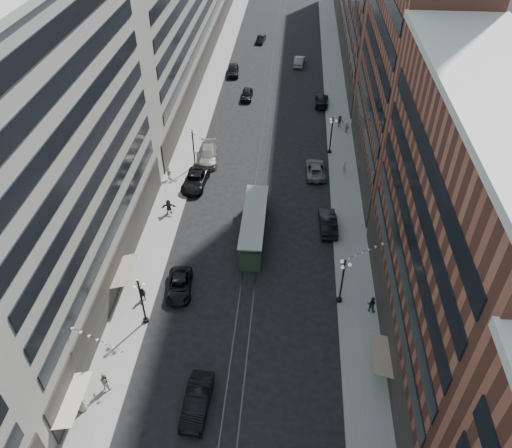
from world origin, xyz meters
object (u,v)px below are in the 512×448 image
(car_14, at_px, (299,61))
(pedestrian_2, at_px, (143,295))
(lamppost_sw_mid, at_px, (194,147))
(car_5, at_px, (197,401))
(car_7, at_px, (195,180))
(pedestrian_5, at_px, (169,207))
(lamppost_sw_far, at_px, (142,300))
(pedestrian_extra_1, at_px, (347,128))
(lamppost_se_mid, at_px, (331,134))
(lamppost_se_far, at_px, (342,280))
(streetcar, at_px, (254,227))
(car_13, at_px, (247,94))
(car_2, at_px, (179,286))
(car_10, at_px, (328,222))
(pedestrian_1, at_px, (81,403))
(pedestrian_6, at_px, (169,173))
(car_9, at_px, (233,70))
(pedestrian_extra_0, at_px, (105,381))
(car_12, at_px, (322,100))
(car_8, at_px, (208,155))
(car_extra_0, at_px, (261,39))
(pedestrian_8, at_px, (344,166))
(pedestrian_7, at_px, (372,304))
(pedestrian_9, at_px, (340,121))
(car_11, at_px, (315,169))

(car_14, bearing_deg, pedestrian_2, 81.89)
(lamppost_sw_mid, height_order, car_5, lamppost_sw_mid)
(car_7, height_order, pedestrian_5, pedestrian_5)
(lamppost_sw_far, height_order, pedestrian_2, lamppost_sw_far)
(lamppost_sw_far, distance_m, pedestrian_extra_1, 43.55)
(lamppost_se_mid, xyz_separation_m, car_5, (-12.02, -40.33, -2.21))
(lamppost_se_far, xyz_separation_m, streetcar, (-9.20, 9.14, -1.64))
(car_5, relative_size, car_13, 1.20)
(car_2, height_order, car_10, car_10)
(pedestrian_1, relative_size, car_14, 0.37)
(car_7, height_order, car_13, car_7)
(lamppost_se_mid, height_order, pedestrian_6, lamppost_se_mid)
(car_9, relative_size, pedestrian_extra_0, 2.65)
(lamppost_sw_mid, relative_size, car_12, 1.05)
(car_14, bearing_deg, car_5, 89.48)
(pedestrian_5, xyz_separation_m, pedestrian_extra_1, (22.44, 21.49, -0.14))
(car_8, height_order, pedestrian_5, pedestrian_5)
(lamppost_sw_far, distance_m, car_8, 28.97)
(lamppost_sw_far, xyz_separation_m, car_extra_0, (5.53, 75.61, -2.41))
(car_9, bearing_deg, car_5, -90.83)
(car_2, bearing_deg, streetcar, 46.16)
(car_7, relative_size, pedestrian_5, 3.15)
(lamppost_se_far, xyz_separation_m, pedestrian_8, (1.73, 23.37, -2.18))
(car_2, relative_size, pedestrian_7, 2.83)
(pedestrian_6, distance_m, pedestrian_extra_0, 30.91)
(lamppost_sw_far, xyz_separation_m, car_2, (2.40, 4.27, -2.38))
(pedestrian_8, relative_size, pedestrian_9, 0.86)
(car_8, relative_size, pedestrian_5, 3.26)
(car_2, relative_size, car_5, 0.95)
(pedestrian_2, relative_size, car_13, 0.35)
(car_2, distance_m, pedestrian_extra_1, 38.60)
(car_10, bearing_deg, car_11, -86.76)
(lamppost_sw_far, height_order, car_12, lamppost_sw_far)
(lamppost_sw_mid, height_order, pedestrian_6, lamppost_sw_mid)
(car_5, bearing_deg, pedestrian_9, 76.94)
(car_7, xyz_separation_m, car_9, (0.81, 35.72, 0.04))
(car_5, distance_m, pedestrian_extra_1, 48.65)
(pedestrian_2, distance_m, car_13, 46.39)
(car_14, bearing_deg, pedestrian_6, 72.85)
(pedestrian_2, relative_size, car_10, 0.29)
(car_11, bearing_deg, pedestrian_2, 52.54)
(streetcar, height_order, car_14, streetcar)
(car_8, relative_size, pedestrian_7, 3.39)
(car_7, relative_size, car_11, 1.07)
(streetcar, distance_m, car_13, 35.70)
(lamppost_se_far, distance_m, pedestrian_8, 23.53)
(car_10, relative_size, car_11, 0.97)
(car_5, xyz_separation_m, car_extra_0, (-0.85, 83.95, -0.20))
(car_2, relative_size, car_extra_0, 1.23)
(pedestrian_1, bearing_deg, streetcar, -142.99)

